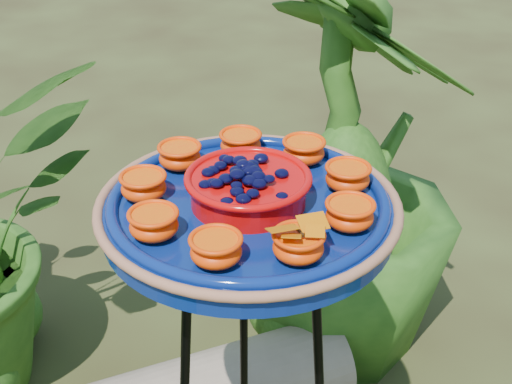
% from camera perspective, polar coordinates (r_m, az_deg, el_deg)
% --- Properties ---
extents(feeder_dish, '(0.54, 0.54, 0.10)m').
position_cam_1_polar(feeder_dish, '(1.07, -0.62, -0.94)').
color(feeder_dish, navy).
rests_on(feeder_dish, tripod_stand).
extents(shrub_back_right, '(0.75, 0.75, 1.12)m').
position_cam_1_polar(shrub_back_right, '(1.90, 7.18, 1.52)').
color(shrub_back_right, '#224C14').
rests_on(shrub_back_right, ground).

